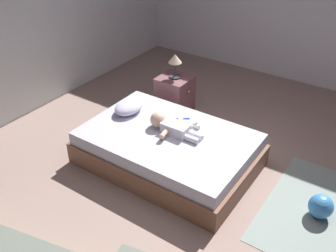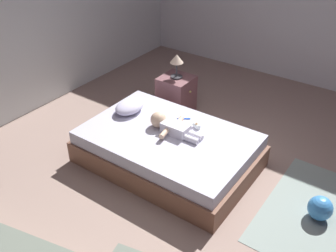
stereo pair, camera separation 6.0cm
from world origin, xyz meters
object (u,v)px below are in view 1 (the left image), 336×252
bed (168,149)px  lamp (175,61)px  baby (170,125)px  baby_bottle (196,125)px  nightstand (175,95)px  toy_ball (321,206)px  toothbrush (182,118)px  pillow (129,107)px

bed → lamp: 1.30m
bed → baby: (0.06, 0.02, 0.28)m
lamp → baby_bottle: lamp is taller
baby → baby_bottle: (0.22, -0.21, -0.04)m
nightstand → lamp: size_ratio=1.62×
baby → lamp: bearing=30.4°
nightstand → baby_bottle: (-0.74, -0.78, 0.17)m
baby → baby_bottle: 0.31m
nightstand → toy_ball: (-0.88, -2.26, -0.14)m
toothbrush → lamp: 0.93m
lamp → toy_ball: size_ratio=1.38×
baby → baby_bottle: bearing=-43.7°
lamp → toy_ball: (-0.88, -2.26, -0.64)m
nightstand → lamp: bearing=90.0°
baby_bottle → lamp: bearing=46.3°
bed → baby_bottle: bearing=-34.9°
baby → nightstand: bearing=30.4°
pillow → nightstand: pillow is taller
bed → baby: 0.28m
bed → baby: baby is taller
toothbrush → bed: bearing=-174.1°
lamp → toy_ball: bearing=-111.2°
bed → pillow: 0.72m
baby → nightstand: 1.13m
nightstand → lamp: lamp is taller
baby → nightstand: baby is taller
lamp → baby_bottle: 1.12m
toothbrush → baby_bottle: baby_bottle is taller
toy_ball → lamp: bearing=68.8°
bed → nightstand: 1.17m
nightstand → baby_bottle: nightstand is taller
baby_bottle → toy_ball: bearing=-95.3°
pillow → toy_ball: pillow is taller
bed → lamp: (1.02, 0.58, 0.57)m
toy_ball → pillow: bearing=90.3°
bed → lamp: bearing=29.7°
lamp → toy_ball: lamp is taller
bed → toy_ball: bed is taller
baby → toy_ball: size_ratio=2.69×
bed → baby_bottle: 0.41m
bed → toothbrush: toothbrush is taller
baby → lamp: (0.96, 0.56, 0.29)m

